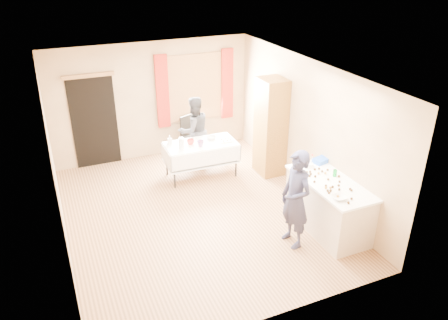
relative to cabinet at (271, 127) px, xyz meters
name	(u,v)px	position (x,y,z in m)	size (l,w,h in m)	color
floor	(197,213)	(-1.99, -0.91, -1.04)	(4.50, 5.50, 0.02)	#9E7047
ceiling	(192,72)	(-1.99, -0.91, 1.58)	(4.50, 5.50, 0.02)	white
wall_back	(152,101)	(-1.99, 1.85, 0.27)	(4.50, 0.02, 2.60)	tan
wall_front	(274,237)	(-1.99, -3.67, 0.27)	(4.50, 0.02, 2.60)	tan
wall_left	(54,172)	(-4.25, -0.91, 0.27)	(0.02, 5.50, 2.60)	tan
wall_right	(307,128)	(0.27, -0.91, 0.27)	(0.02, 5.50, 2.60)	tan
window_frame	(195,87)	(-0.99, 1.81, 0.47)	(1.32, 0.06, 1.52)	olive
window_pane	(195,87)	(-0.99, 1.79, 0.47)	(1.20, 0.02, 1.40)	white
curtain_left	(162,92)	(-1.77, 1.76, 0.47)	(0.28, 0.06, 1.65)	maroon
curtain_right	(227,84)	(-0.21, 1.76, 0.47)	(0.28, 0.06, 1.65)	maroon
doorway	(94,122)	(-3.29, 1.82, -0.03)	(0.95, 0.04, 2.00)	black
door_lintel	(88,76)	(-3.29, 1.79, 0.99)	(1.05, 0.06, 0.08)	olive
cabinet	(271,127)	(0.00, 0.00, 0.00)	(0.50, 0.60, 2.05)	brown
counter	(328,205)	(-0.10, -2.25, -0.57)	(0.78, 1.64, 0.91)	beige
party_table	(201,157)	(-1.40, 0.40, -0.58)	(1.51, 0.81, 0.75)	black
chair	(192,143)	(-1.22, 1.50, -0.75)	(0.50, 0.50, 0.92)	black
girl	(296,200)	(-0.85, -2.39, -0.21)	(0.44, 0.63, 1.64)	#1F1F3C
woman	(194,131)	(-1.30, 1.07, -0.26)	(0.82, 0.68, 1.52)	black
soda_can	(335,173)	(0.06, -2.12, -0.06)	(0.07, 0.07, 0.12)	#068322
mixing_bowl	(339,198)	(-0.32, -2.76, -0.09)	(0.25, 0.25, 0.05)	white
foam_block	(309,166)	(-0.17, -1.69, -0.08)	(0.15, 0.10, 0.08)	white
blue_basket	(321,160)	(0.16, -1.59, -0.08)	(0.30, 0.20, 0.08)	blue
pitcher	(181,144)	(-1.84, 0.29, -0.17)	(0.11, 0.11, 0.22)	silver
cup_red	(191,142)	(-1.61, 0.43, -0.22)	(0.16, 0.16, 0.11)	red
cup_rainbow	(201,144)	(-1.46, 0.25, -0.21)	(0.15, 0.15, 0.12)	red
small_bowl	(211,138)	(-1.11, 0.52, -0.25)	(0.19, 0.19, 0.06)	white
pastry_tray	(226,141)	(-0.87, 0.30, -0.27)	(0.28, 0.20, 0.02)	white
bottle	(170,140)	(-1.99, 0.61, -0.18)	(0.09, 0.09, 0.19)	white
cake_balls	(328,182)	(-0.18, -2.28, -0.10)	(0.52, 1.16, 0.04)	#3F2314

